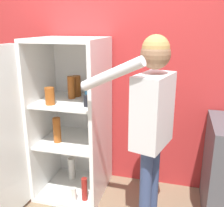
# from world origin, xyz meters

# --- Properties ---
(wall_back) EXTENTS (7.00, 0.06, 2.55)m
(wall_back) POSITION_xyz_m (0.00, 0.98, 1.27)
(wall_back) COLOR #B72D2D
(wall_back) RESTS_ON ground_plane
(refrigerator) EXTENTS (0.77, 1.32, 1.59)m
(refrigerator) POSITION_xyz_m (-0.42, 0.51, 0.79)
(refrigerator) COLOR white
(refrigerator) RESTS_ON ground_plane
(person) EXTENTS (0.70, 0.50, 1.64)m
(person) POSITION_xyz_m (0.50, 0.24, 1.06)
(person) COLOR #384770
(person) RESTS_ON ground_plane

